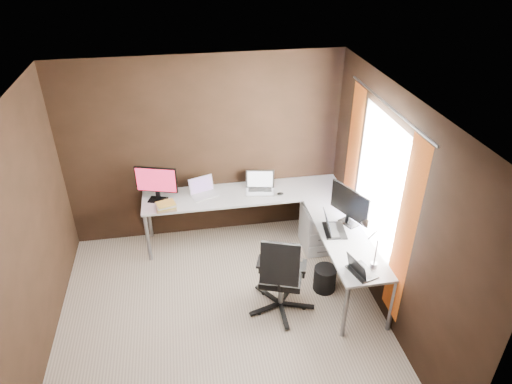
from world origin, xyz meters
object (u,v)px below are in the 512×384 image
(drawer_pedestal, at_px, (319,228))
(wastebasket, at_px, (325,279))
(monitor_right, at_px, (350,205))
(laptop_black_small, at_px, (360,270))
(monitor_left, at_px, (156,182))
(laptop_white, at_px, (203,191))
(laptop_silver, at_px, (260,186))
(book_stack, at_px, (166,206))
(desk_lamp, at_px, (369,238))
(office_chair, at_px, (281,288))
(laptop_black_big, at_px, (332,228))

(drawer_pedestal, relative_size, wastebasket, 1.94)
(monitor_right, relative_size, laptop_black_small, 1.56)
(monitor_left, relative_size, laptop_white, 1.32)
(laptop_silver, distance_m, book_stack, 1.26)
(laptop_silver, bearing_deg, laptop_black_small, -58.78)
(monitor_right, xyz_separation_m, laptop_white, (-1.64, 0.97, -0.22))
(monitor_right, height_order, desk_lamp, desk_lamp)
(laptop_white, xyz_separation_m, office_chair, (0.73, -1.47, -0.47))
(wastebasket, bearing_deg, laptop_silver, 114.90)
(monitor_left, relative_size, wastebasket, 1.68)
(monitor_right, distance_m, book_stack, 2.25)
(monitor_right, height_order, laptop_white, monitor_right)
(monitor_right, height_order, laptop_black_big, monitor_right)
(desk_lamp, distance_m, office_chair, 1.16)
(book_stack, bearing_deg, monitor_left, 113.14)
(drawer_pedestal, height_order, book_stack, book_stack)
(drawer_pedestal, relative_size, laptop_white, 1.53)
(monitor_right, xyz_separation_m, laptop_silver, (-0.88, 0.95, -0.22))
(laptop_silver, bearing_deg, drawer_pedestal, -18.24)
(laptop_black_big, height_order, desk_lamp, desk_lamp)
(laptop_black_small, height_order, desk_lamp, desk_lamp)
(drawer_pedestal, bearing_deg, monitor_right, -74.71)
(wastebasket, bearing_deg, laptop_black_small, -76.75)
(drawer_pedestal, distance_m, laptop_black_big, 0.83)
(monitor_left, bearing_deg, laptop_silver, 17.59)
(laptop_silver, relative_size, desk_lamp, 0.79)
(monitor_right, relative_size, laptop_white, 1.38)
(monitor_right, bearing_deg, laptop_black_small, 143.50)
(drawer_pedestal, relative_size, laptop_black_big, 1.61)
(laptop_black_big, distance_m, office_chair, 0.92)
(office_chair, bearing_deg, laptop_black_big, 48.77)
(laptop_black_big, bearing_deg, monitor_right, -57.34)
(monitor_left, bearing_deg, laptop_black_big, -10.74)
(laptop_white, height_order, office_chair, office_chair)
(drawer_pedestal, relative_size, book_stack, 2.18)
(drawer_pedestal, distance_m, laptop_white, 1.62)
(book_stack, relative_size, office_chair, 0.26)
(desk_lamp, bearing_deg, wastebasket, 97.58)
(drawer_pedestal, height_order, monitor_left, monitor_left)
(book_stack, bearing_deg, laptop_black_big, -23.38)
(book_stack, distance_m, desk_lamp, 2.53)
(drawer_pedestal, xyz_separation_m, laptop_silver, (-0.73, 0.39, 0.48))
(laptop_black_big, bearing_deg, laptop_white, 59.76)
(monitor_left, xyz_separation_m, laptop_black_big, (1.99, -1.05, -0.21))
(laptop_black_big, xyz_separation_m, book_stack, (-1.89, 0.82, -0.01))
(monitor_left, bearing_deg, office_chair, -30.63)
(wastebasket, bearing_deg, desk_lamp, -61.31)
(monitor_right, bearing_deg, monitor_left, 42.39)
(wastebasket, bearing_deg, monitor_left, 147.59)
(desk_lamp, bearing_deg, drawer_pedestal, 72.75)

